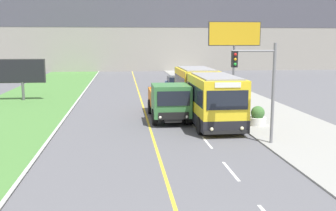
{
  "coord_description": "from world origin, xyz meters",
  "views": [
    {
      "loc": [
        -1.58,
        -7.27,
        5.32
      ],
      "look_at": [
        1.1,
        16.0,
        1.4
      ],
      "focal_mm": 42.0,
      "sensor_mm": 36.0,
      "label": 1
    }
  ],
  "objects_px": {
    "city_bus": "(205,94)",
    "dump_truck": "(169,102)",
    "planter_round_third": "(218,94)",
    "planter_round_near": "(258,117)",
    "planter_round_second": "(233,103)",
    "traffic_light_mast": "(260,80)",
    "car_distant": "(175,84)",
    "billboard_small": "(22,72)",
    "billboard_large": "(235,36)"
  },
  "relations": [
    {
      "from": "traffic_light_mast",
      "to": "planter_round_third",
      "type": "height_order",
      "value": "traffic_light_mast"
    },
    {
      "from": "car_distant",
      "to": "planter_round_second",
      "type": "bearing_deg",
      "value": -78.93
    },
    {
      "from": "dump_truck",
      "to": "traffic_light_mast",
      "type": "height_order",
      "value": "traffic_light_mast"
    },
    {
      "from": "car_distant",
      "to": "traffic_light_mast",
      "type": "height_order",
      "value": "traffic_light_mast"
    },
    {
      "from": "billboard_large",
      "to": "planter_round_near",
      "type": "bearing_deg",
      "value": -101.56
    },
    {
      "from": "city_bus",
      "to": "dump_truck",
      "type": "xyz_separation_m",
      "value": [
        -2.53,
        -0.82,
        -0.35
      ]
    },
    {
      "from": "traffic_light_mast",
      "to": "planter_round_third",
      "type": "bearing_deg",
      "value": 84.37
    },
    {
      "from": "city_bus",
      "to": "planter_round_second",
      "type": "distance_m",
      "value": 3.52
    },
    {
      "from": "billboard_small",
      "to": "planter_round_near",
      "type": "bearing_deg",
      "value": -36.5
    },
    {
      "from": "planter_round_second",
      "to": "planter_round_near",
      "type": "bearing_deg",
      "value": -88.84
    },
    {
      "from": "dump_truck",
      "to": "billboard_large",
      "type": "bearing_deg",
      "value": 61.77
    },
    {
      "from": "car_distant",
      "to": "billboard_small",
      "type": "distance_m",
      "value": 15.63
    },
    {
      "from": "billboard_small",
      "to": "planter_round_second",
      "type": "height_order",
      "value": "billboard_small"
    },
    {
      "from": "planter_round_third",
      "to": "city_bus",
      "type": "bearing_deg",
      "value": -110.63
    },
    {
      "from": "billboard_small",
      "to": "planter_round_near",
      "type": "xyz_separation_m",
      "value": [
        17.11,
        -12.66,
        -1.93
      ]
    },
    {
      "from": "traffic_light_mast",
      "to": "billboard_large",
      "type": "xyz_separation_m",
      "value": [
        5.4,
        23.6,
        2.39
      ]
    },
    {
      "from": "planter_round_second",
      "to": "car_distant",
      "type": "bearing_deg",
      "value": 101.07
    },
    {
      "from": "planter_round_near",
      "to": "planter_round_second",
      "type": "distance_m",
      "value": 5.12
    },
    {
      "from": "planter_round_second",
      "to": "planter_round_third",
      "type": "relative_size",
      "value": 1.05
    },
    {
      "from": "planter_round_second",
      "to": "billboard_small",
      "type": "bearing_deg",
      "value": 156.1
    },
    {
      "from": "traffic_light_mast",
      "to": "planter_round_near",
      "type": "bearing_deg",
      "value": 71.15
    },
    {
      "from": "dump_truck",
      "to": "billboard_small",
      "type": "bearing_deg",
      "value": 138.51
    },
    {
      "from": "billboard_large",
      "to": "planter_round_near",
      "type": "xyz_separation_m",
      "value": [
        -3.97,
        -19.39,
        -5.11
      ]
    },
    {
      "from": "billboard_large",
      "to": "planter_round_second",
      "type": "bearing_deg",
      "value": -105.92
    },
    {
      "from": "dump_truck",
      "to": "city_bus",
      "type": "bearing_deg",
      "value": 17.91
    },
    {
      "from": "billboard_small",
      "to": "planter_round_second",
      "type": "relative_size",
      "value": 3.06
    },
    {
      "from": "billboard_large",
      "to": "billboard_small",
      "type": "bearing_deg",
      "value": -162.28
    },
    {
      "from": "dump_truck",
      "to": "planter_round_near",
      "type": "xyz_separation_m",
      "value": [
        5.27,
        -2.19,
        -0.67
      ]
    },
    {
      "from": "dump_truck",
      "to": "traffic_light_mast",
      "type": "relative_size",
      "value": 1.32
    },
    {
      "from": "city_bus",
      "to": "traffic_light_mast",
      "type": "relative_size",
      "value": 2.31
    },
    {
      "from": "car_distant",
      "to": "planter_round_near",
      "type": "xyz_separation_m",
      "value": [
        2.71,
        -18.44,
        -0.08
      ]
    },
    {
      "from": "car_distant",
      "to": "traffic_light_mast",
      "type": "distance_m",
      "value": 22.83
    },
    {
      "from": "city_bus",
      "to": "planter_round_third",
      "type": "xyz_separation_m",
      "value": [
        2.73,
        7.24,
        -1.01
      ]
    },
    {
      "from": "planter_round_second",
      "to": "planter_round_third",
      "type": "distance_m",
      "value": 5.12
    },
    {
      "from": "planter_round_near",
      "to": "planter_round_second",
      "type": "height_order",
      "value": "planter_round_second"
    },
    {
      "from": "traffic_light_mast",
      "to": "planter_round_second",
      "type": "xyz_separation_m",
      "value": [
        1.33,
        9.33,
        -2.67
      ]
    },
    {
      "from": "city_bus",
      "to": "car_distant",
      "type": "bearing_deg",
      "value": 89.88
    },
    {
      "from": "billboard_large",
      "to": "planter_round_third",
      "type": "height_order",
      "value": "billboard_large"
    },
    {
      "from": "dump_truck",
      "to": "traffic_light_mast",
      "type": "xyz_separation_m",
      "value": [
        3.83,
        -6.39,
        2.05
      ]
    },
    {
      "from": "planter_round_near",
      "to": "dump_truck",
      "type": "bearing_deg",
      "value": 157.47
    },
    {
      "from": "traffic_light_mast",
      "to": "billboard_small",
      "type": "relative_size",
      "value": 1.29
    },
    {
      "from": "traffic_light_mast",
      "to": "billboard_small",
      "type": "height_order",
      "value": "traffic_light_mast"
    },
    {
      "from": "billboard_small",
      "to": "planter_round_second",
      "type": "bearing_deg",
      "value": -23.9
    },
    {
      "from": "city_bus",
      "to": "planter_round_second",
      "type": "height_order",
      "value": "city_bus"
    },
    {
      "from": "city_bus",
      "to": "planter_round_third",
      "type": "bearing_deg",
      "value": 69.37
    },
    {
      "from": "dump_truck",
      "to": "planter_round_near",
      "type": "bearing_deg",
      "value": -22.53
    },
    {
      "from": "billboard_large",
      "to": "planter_round_second",
      "type": "xyz_separation_m",
      "value": [
        -4.07,
        -14.27,
        -5.06
      ]
    },
    {
      "from": "planter_round_second",
      "to": "dump_truck",
      "type": "bearing_deg",
      "value": -150.38
    },
    {
      "from": "billboard_large",
      "to": "dump_truck",
      "type": "bearing_deg",
      "value": -118.23
    },
    {
      "from": "planter_round_second",
      "to": "traffic_light_mast",
      "type": "bearing_deg",
      "value": -98.13
    }
  ]
}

